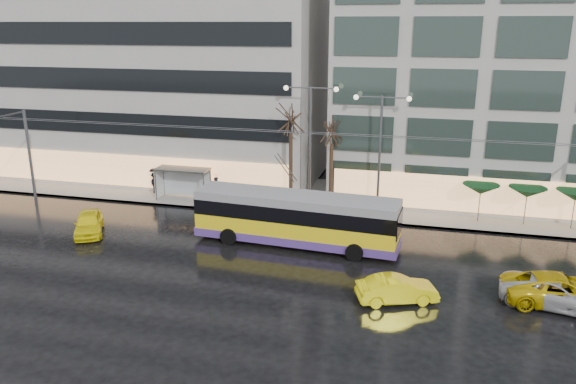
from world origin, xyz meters
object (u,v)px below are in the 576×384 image
(trolleybus, at_px, (296,220))
(bus_shelter, at_px, (179,176))
(street_lamp_near, at_px, (310,131))
(taxi_a, at_px, (89,223))

(trolleybus, height_order, bus_shelter, trolleybus)
(street_lamp_near, bearing_deg, bus_shelter, -179.37)
(trolleybus, relative_size, bus_shelter, 3.09)
(street_lamp_near, height_order, taxi_a, street_lamp_near)
(bus_shelter, xyz_separation_m, taxi_a, (-2.77, -8.24, -1.23))
(bus_shelter, bearing_deg, street_lamp_near, 0.63)
(trolleybus, distance_m, taxi_a, 13.86)
(bus_shelter, distance_m, street_lamp_near, 11.14)
(trolleybus, height_order, taxi_a, trolleybus)
(trolleybus, relative_size, street_lamp_near, 1.44)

